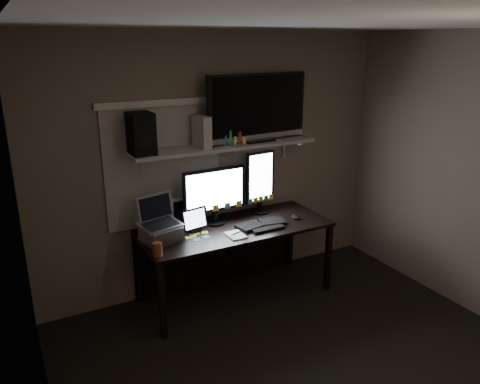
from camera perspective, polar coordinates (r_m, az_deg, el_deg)
floor at (r=3.77m, az=10.36°, el=-21.94°), size 3.60×3.60×0.00m
ceiling at (r=2.91m, az=13.26°, el=19.51°), size 3.60×3.60×0.00m
back_wall at (r=4.58m, az=-2.76°, el=3.40°), size 3.60×0.00×3.60m
left_wall at (r=2.49m, az=-23.14°, el=-11.12°), size 0.00×3.60×3.60m
window_blinds at (r=4.35m, az=-9.25°, el=3.09°), size 1.10×0.02×1.10m
desk at (r=4.59m, az=-1.27°, el=-5.75°), size 1.80×0.75×0.73m
wall_shelf at (r=4.37m, az=-1.81°, el=5.62°), size 1.80×0.35×0.03m
monitor_landscape at (r=4.41m, az=-3.13°, el=-0.44°), size 0.64×0.09×0.56m
monitor_portrait at (r=4.68m, az=2.44°, el=1.22°), size 0.33×0.09×0.65m
keyboard at (r=4.44m, az=2.59°, el=-3.91°), size 0.49×0.20×0.03m
mouse at (r=4.62m, az=6.84°, el=-3.08°), size 0.09×0.12×0.04m
notepad at (r=4.21m, az=-0.53°, el=-5.28°), size 0.15×0.20×0.01m
tablet at (r=4.28m, az=-5.58°, el=-3.42°), size 0.27×0.15×0.23m
file_sorter at (r=4.48m, az=-7.01°, el=-2.29°), size 0.22×0.13×0.26m
laptop at (r=4.09m, az=-9.70°, el=-3.44°), size 0.40×0.36×0.39m
cup at (r=3.88m, az=-10.05°, el=-6.90°), size 0.10×0.10×0.11m
sticky_notes at (r=4.23m, az=-4.48°, el=-5.31°), size 0.30×0.25×0.00m
tv at (r=4.47m, az=2.13°, el=10.23°), size 1.07×0.27×0.64m
game_console at (r=4.23m, az=-4.70°, el=7.34°), size 0.10×0.25×0.29m
speaker at (r=4.04m, az=-11.97°, el=6.98°), size 0.20×0.24×0.35m
bottles at (r=4.33m, az=-0.93°, el=6.63°), size 0.22×0.11×0.14m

